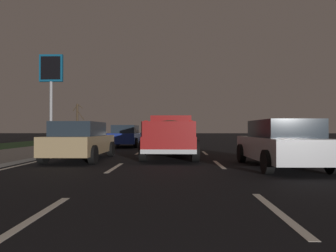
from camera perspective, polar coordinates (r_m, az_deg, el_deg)
name	(u,v)px	position (r m, az deg, el deg)	size (l,w,h in m)	color
ground	(173,143)	(27.40, 1.04, -3.27)	(144.00, 144.00, 0.00)	black
sidewalk_shoulder	(94,142)	(28.45, -14.16, -3.03)	(108.00, 4.00, 0.12)	slate
grass_verge	(41,143)	(30.19, -23.35, -2.97)	(108.00, 6.00, 0.01)	#1E3819
lane_markings	(144,141)	(30.76, -4.65, -2.98)	(108.00, 7.04, 0.01)	silver
pickup_truck	(171,135)	(13.18, 0.54, -1.79)	(5.45, 2.33, 1.87)	maroon
sedan_white	(173,134)	(29.26, 0.94, -1.57)	(4.44, 2.09, 1.54)	silver
sedan_tan	(81,141)	(12.50, -16.48, -2.72)	(4.41, 2.04, 1.54)	#9E845B
sedan_silver	(281,143)	(10.23, 20.92, -3.16)	(4.43, 2.07, 1.54)	#B2B5BA
sedan_blue	(126,136)	(21.39, -8.09, -1.89)	(4.41, 2.04, 1.54)	navy
gas_price_sign	(51,77)	(26.04, -21.62, 8.83)	(0.27, 1.90, 7.31)	#99999E
bare_tree_far	(77,120)	(41.23, -17.08, 1.04)	(0.72, 1.68, 4.72)	#423323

